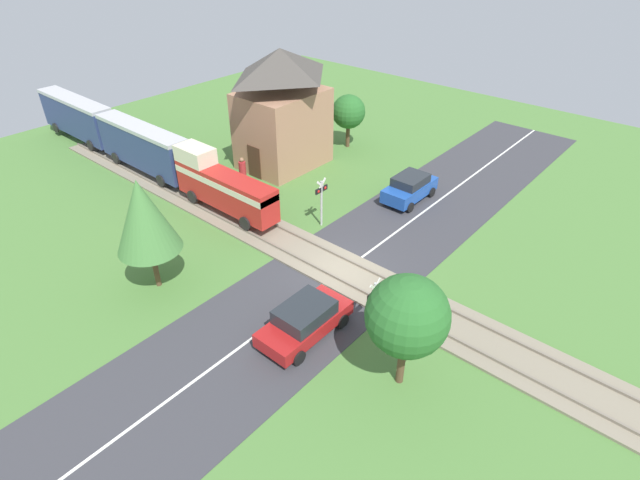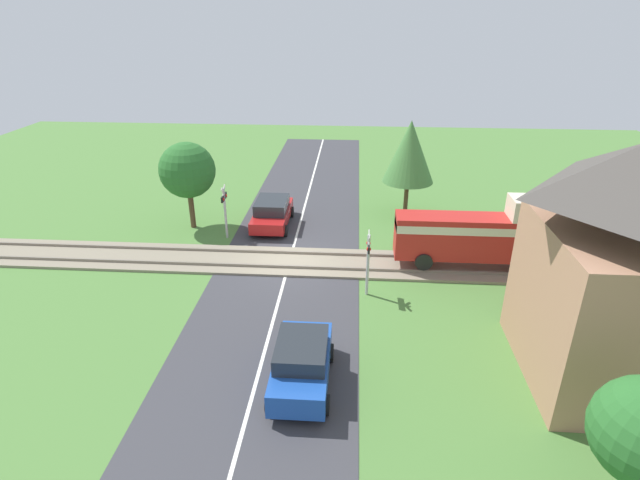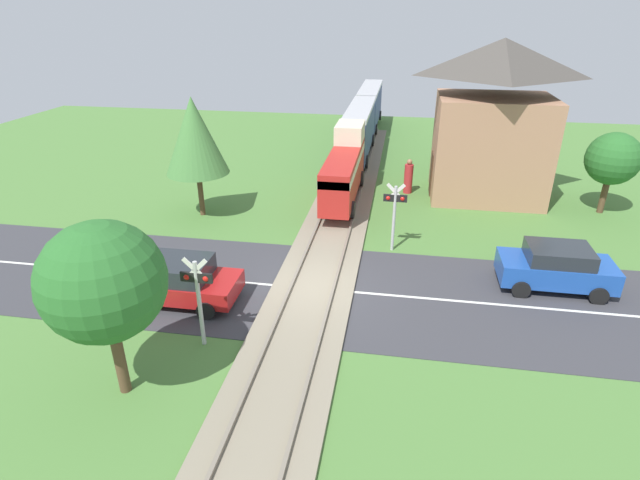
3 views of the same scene
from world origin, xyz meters
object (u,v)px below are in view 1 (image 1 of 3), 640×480
at_px(pedestrian_by_station, 243,172).
at_px(car_far_side, 410,187).
at_px(crossing_signal_west_approach, 374,301).
at_px(car_near_crossing, 305,320).
at_px(station_building, 282,111).
at_px(crossing_signal_east_approach, 321,196).
at_px(train, 137,144).

bearing_deg(pedestrian_by_station, car_far_side, -60.86).
height_order(car_far_side, crossing_signal_west_approach, crossing_signal_west_approach).
bearing_deg(car_near_crossing, station_building, 47.02).
bearing_deg(car_near_crossing, car_far_side, 13.14).
bearing_deg(car_far_side, pedestrian_by_station, 119.14).
bearing_deg(crossing_signal_east_approach, car_far_side, -20.53).
xyz_separation_m(car_near_crossing, station_building, (11.14, 11.96, 2.89)).
relative_size(crossing_signal_west_approach, station_building, 0.37).
xyz_separation_m(train, car_far_side, (8.08, -15.38, -1.07)).
height_order(car_far_side, station_building, station_building).
bearing_deg(car_near_crossing, crossing_signal_east_approach, 36.05).
xyz_separation_m(car_near_crossing, crossing_signal_east_approach, (6.80, 4.95, 1.02)).
relative_size(crossing_signal_west_approach, crossing_signal_east_approach, 1.00).
xyz_separation_m(car_near_crossing, car_far_side, (12.34, 2.88, 0.04)).
xyz_separation_m(car_near_crossing, pedestrian_by_station, (7.35, 11.83, 0.04)).
xyz_separation_m(station_building, pedestrian_by_station, (-3.79, -0.14, -2.86)).
relative_size(train, crossing_signal_west_approach, 8.58).
height_order(train, car_near_crossing, train).
distance_m(car_near_crossing, station_building, 16.60).
xyz_separation_m(car_far_side, pedestrian_by_station, (-4.99, 8.95, -0.00)).
bearing_deg(crossing_signal_east_approach, car_near_crossing, -143.95).
bearing_deg(car_far_side, station_building, 97.49).
distance_m(car_far_side, crossing_signal_east_approach, 5.99).
relative_size(crossing_signal_east_approach, pedestrian_by_station, 1.56).
bearing_deg(crossing_signal_east_approach, crossing_signal_west_approach, -125.97).
distance_m(car_near_crossing, car_far_side, 12.67).
relative_size(train, car_near_crossing, 5.84).
distance_m(crossing_signal_east_approach, station_building, 8.45).
bearing_deg(car_far_side, crossing_signal_west_approach, -155.02).
bearing_deg(crossing_signal_west_approach, crossing_signal_east_approach, 54.03).
bearing_deg(car_near_crossing, train, 76.89).
distance_m(train, car_far_side, 17.41).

